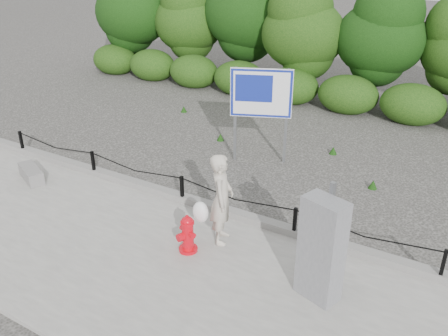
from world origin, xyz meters
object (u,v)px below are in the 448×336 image
pedestrian (220,200)px  advertising_sign (261,97)px  fire_hydrant (187,234)px  concrete_block (31,174)px  utility_cabinet (322,250)px

pedestrian → advertising_sign: 3.81m
pedestrian → advertising_sign: size_ratio=0.72×
fire_hydrant → advertising_sign: 4.41m
fire_hydrant → pedestrian: bearing=83.0°
fire_hydrant → pedestrian: size_ratio=0.42×
pedestrian → advertising_sign: (-1.05, 3.58, 0.76)m
pedestrian → concrete_block: 5.00m
utility_cabinet → advertising_sign: bearing=144.6°
fire_hydrant → concrete_block: (-4.64, 0.46, -0.19)m
pedestrian → utility_cabinet: size_ratio=0.92×
fire_hydrant → utility_cabinet: (2.36, 0.06, 0.50)m
fire_hydrant → advertising_sign: (-0.73, 4.17, 1.24)m
fire_hydrant → utility_cabinet: size_ratio=0.39×
fire_hydrant → advertising_sign: size_ratio=0.30×
pedestrian → utility_cabinet: (2.05, -0.53, 0.01)m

